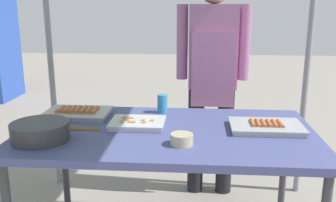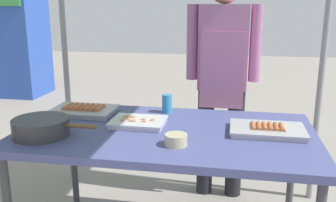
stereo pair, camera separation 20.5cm
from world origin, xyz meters
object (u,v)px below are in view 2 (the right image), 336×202
at_px(tray_pork_links, 84,110).
at_px(condiment_bowl, 176,140).
at_px(cooking_wok, 41,126).
at_px(tray_grilled_sausages, 267,130).
at_px(vendor_woman, 223,68).
at_px(neighbor_stall_left, 13,33).
at_px(stall_table, 166,139).
at_px(tray_meat_skewers, 138,122).
at_px(drink_cup_near_edge, 167,104).

xyz_separation_m(tray_pork_links, condiment_bowl, (0.66, -0.44, 0.01)).
relative_size(cooking_wok, condiment_bowl, 4.08).
height_order(tray_grilled_sausages, tray_pork_links, tray_pork_links).
bearing_deg(vendor_woman, neighbor_stall_left, -39.32).
distance_m(cooking_wok, condiment_bowl, 0.71).
relative_size(stall_table, condiment_bowl, 14.44).
relative_size(stall_table, cooking_wok, 3.54).
xyz_separation_m(stall_table, tray_grilled_sausages, (0.54, 0.04, 0.07)).
xyz_separation_m(tray_meat_skewers, tray_pork_links, (-0.40, 0.17, 0.00)).
height_order(stall_table, condiment_bowl, condiment_bowl).
bearing_deg(condiment_bowl, tray_grilled_sausages, 30.07).
distance_m(condiment_bowl, neighbor_stall_left, 4.91).
bearing_deg(neighbor_stall_left, stall_table, -48.52).
height_order(stall_table, drink_cup_near_edge, drink_cup_near_edge).
bearing_deg(cooking_wok, stall_table, 18.41).
xyz_separation_m(cooking_wok, drink_cup_near_edge, (0.57, 0.54, 0.01)).
distance_m(tray_meat_skewers, condiment_bowl, 0.38).
distance_m(stall_table, vendor_woman, 0.84).
bearing_deg(tray_grilled_sausages, condiment_bowl, -149.93).
height_order(tray_meat_skewers, neighbor_stall_left, neighbor_stall_left).
height_order(tray_grilled_sausages, tray_meat_skewers, tray_grilled_sausages).
height_order(tray_grilled_sausages, condiment_bowl, condiment_bowl).
height_order(tray_meat_skewers, vendor_woman, vendor_woman).
relative_size(tray_grilled_sausages, neighbor_stall_left, 0.20).
xyz_separation_m(stall_table, tray_pork_links, (-0.57, 0.22, 0.07)).
bearing_deg(tray_meat_skewers, vendor_woman, 57.63).
distance_m(tray_meat_skewers, cooking_wok, 0.52).
relative_size(stall_table, tray_meat_skewers, 5.27).
xyz_separation_m(vendor_woman, neighbor_stall_left, (-3.37, 2.76, 0.01)).
distance_m(cooking_wok, vendor_woman, 1.32).
bearing_deg(tray_meat_skewers, tray_pork_links, 156.98).
relative_size(tray_pork_links, vendor_woman, 0.24).
bearing_deg(tray_meat_skewers, tray_grilled_sausages, -0.84).
height_order(condiment_bowl, vendor_woman, vendor_woman).
height_order(vendor_woman, neighbor_stall_left, neighbor_stall_left).
bearing_deg(cooking_wok, tray_pork_links, 83.04).
distance_m(cooking_wok, neighbor_stall_left, 4.47).
distance_m(tray_pork_links, neighbor_stall_left, 4.15).
xyz_separation_m(stall_table, cooking_wok, (-0.62, -0.21, 0.10)).
bearing_deg(vendor_woman, cooking_wok, 46.98).
xyz_separation_m(tray_grilled_sausages, neighbor_stall_left, (-3.64, 3.46, 0.22)).
height_order(drink_cup_near_edge, vendor_woman, vendor_woman).
height_order(stall_table, tray_meat_skewers, tray_meat_skewers).
distance_m(tray_grilled_sausages, tray_meat_skewers, 0.71).
xyz_separation_m(tray_grilled_sausages, vendor_woman, (-0.27, 0.71, 0.21)).
bearing_deg(cooking_wok, vendor_woman, 46.98).
bearing_deg(vendor_woman, tray_pork_links, 32.07).
bearing_deg(condiment_bowl, stall_table, 111.91).
bearing_deg(tray_grilled_sausages, cooking_wok, -167.86).
relative_size(tray_pork_links, drink_cup_near_edge, 3.34).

